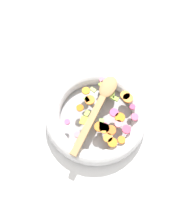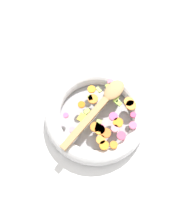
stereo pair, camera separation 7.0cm
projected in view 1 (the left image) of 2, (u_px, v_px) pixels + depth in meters
The scene contains 4 objects.
ground_plane at pixel (96, 118), 0.78m from camera, with size 4.00×4.00×0.00m, color silver.
skillet at pixel (96, 115), 0.76m from camera, with size 0.35×0.35×0.05m.
chopped_vegetables at pixel (107, 115), 0.73m from camera, with size 0.26×0.25×0.01m.
wooden_spoon at pixel (99, 105), 0.73m from camera, with size 0.27×0.22×0.01m.
Camera 1 is at (0.29, -0.06, 0.72)m, focal length 35.00 mm.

